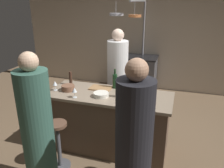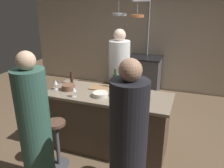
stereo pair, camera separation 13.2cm
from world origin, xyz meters
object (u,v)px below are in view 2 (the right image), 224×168
at_px(chef, 119,81).
at_px(mixing_bowl_ceramic, 100,94).
at_px(pepper_mill, 72,78).
at_px(wine_bottle_red, 115,81).
at_px(wine_bottle_green, 143,90).
at_px(guest_left, 35,130).
at_px(mixing_bowl_blue, 140,91).
at_px(guest_right, 128,151).
at_px(wine_bottle_amber, 124,90).
at_px(wine_glass_near_left_guest, 56,83).
at_px(wine_glass_near_right_guest, 74,90).
at_px(cutting_board, 101,88).
at_px(mixing_bowl_wooden, 68,87).
at_px(bar_stool_right, 132,159).
at_px(bar_stool_left, 57,142).
at_px(stove_range, 144,75).

relative_size(chef, mixing_bowl_ceramic, 8.04).
xyz_separation_m(pepper_mill, wine_bottle_red, (0.71, 0.06, 0.01)).
distance_m(chef, wine_bottle_green, 1.06).
distance_m(guest_left, mixing_bowl_ceramic, 1.00).
relative_size(wine_bottle_green, mixing_bowl_blue, 1.77).
distance_m(guest_right, wine_bottle_green, 1.04).
distance_m(wine_bottle_amber, wine_glass_near_left_guest, 1.05).
xyz_separation_m(guest_left, wine_glass_near_right_guest, (0.10, 0.74, 0.22)).
relative_size(cutting_board, mixing_bowl_wooden, 1.65).
relative_size(cutting_board, wine_glass_near_left_guest, 2.19).
bearing_deg(bar_stool_right, wine_bottle_amber, 116.91).
xyz_separation_m(chef, wine_bottle_green, (0.61, -0.83, 0.23)).
height_order(cutting_board, pepper_mill, pepper_mill).
distance_m(bar_stool_right, cutting_board, 1.19).
relative_size(bar_stool_left, pepper_mill, 3.24).
bearing_deg(wine_glass_near_right_guest, chef, 74.60).
height_order(wine_bottle_amber, mixing_bowl_blue, wine_bottle_amber).
distance_m(guest_right, mixing_bowl_blue, 1.23).
bearing_deg(chef, wine_bottle_green, -53.83).
distance_m(wine_glass_near_right_guest, mixing_bowl_blue, 0.95).
height_order(guest_left, wine_bottle_amber, guest_left).
relative_size(guest_right, wine_bottle_red, 5.66).
bearing_deg(cutting_board, wine_bottle_green, -13.95).
xyz_separation_m(chef, mixing_bowl_blue, (0.53, -0.63, 0.14)).
xyz_separation_m(wine_bottle_red, wine_bottle_amber, (0.23, -0.31, 0.00)).
height_order(wine_bottle_red, wine_glass_near_left_guest, wine_bottle_red).
bearing_deg(wine_glass_near_left_guest, mixing_bowl_ceramic, -0.81).
height_order(bar_stool_right, wine_bottle_red, wine_bottle_red).
bearing_deg(mixing_bowl_blue, mixing_bowl_wooden, -166.91).
bearing_deg(guest_right, mixing_bowl_blue, 97.87).
bearing_deg(bar_stool_right, mixing_bowl_ceramic, 140.20).
relative_size(wine_bottle_green, wine_glass_near_right_guest, 2.19).
bearing_deg(cutting_board, guest_right, -56.73).
relative_size(stove_range, wine_bottle_red, 2.94).
bearing_deg(pepper_mill, wine_bottle_green, -9.49).
xyz_separation_m(guest_left, mixing_bowl_ceramic, (0.43, 0.89, 0.15)).
xyz_separation_m(bar_stool_right, guest_right, (0.06, -0.40, 0.42)).
height_order(bar_stool_left, bar_stool_right, same).
distance_m(guest_right, mixing_bowl_wooden, 1.56).
bearing_deg(stove_range, mixing_bowl_blue, -79.43).
height_order(wine_glass_near_left_guest, mixing_bowl_wooden, wine_glass_near_left_guest).
bearing_deg(guest_left, wine_glass_near_left_guest, 108.16).
relative_size(bar_stool_left, mixing_bowl_wooden, 3.51).
bearing_deg(bar_stool_right, wine_glass_near_left_guest, 158.87).
distance_m(wine_bottle_amber, mixing_bowl_wooden, 0.87).
bearing_deg(bar_stool_left, wine_glass_near_left_guest, 120.17).
xyz_separation_m(mixing_bowl_blue, mixing_bowl_ceramic, (-0.50, -0.31, -0.01)).
bearing_deg(bar_stool_left, wine_bottle_amber, 37.23).
bearing_deg(chef, mixing_bowl_wooden, -120.21).
distance_m(stove_range, guest_left, 3.50).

